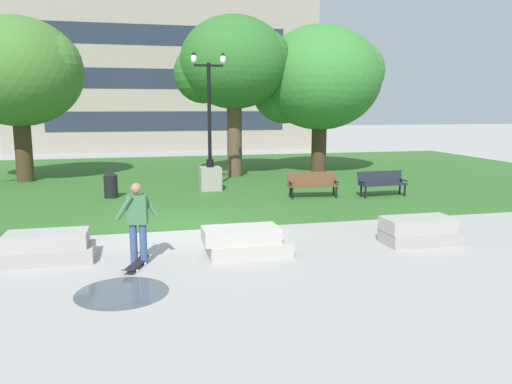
{
  "coord_description": "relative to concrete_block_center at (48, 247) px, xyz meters",
  "views": [
    {
      "loc": [
        -1.15,
        -12.94,
        3.23
      ],
      "look_at": [
        1.57,
        -1.4,
        1.2
      ],
      "focal_mm": 35.0,
      "sensor_mm": 36.0,
      "label": 1
    }
  ],
  "objects": [
    {
      "name": "puddle",
      "position": [
        1.55,
        -2.21,
        -0.3
      ],
      "size": [
        1.64,
        1.64,
        0.01
      ],
      "primitive_type": "cylinder",
      "color": "#47515B",
      "rests_on": "ground"
    },
    {
      "name": "concrete_block_right",
      "position": [
        8.38,
        -0.51,
        0.0
      ],
      "size": [
        1.81,
        0.9,
        0.64
      ],
      "color": "#9E9991",
      "rests_on": "ground"
    },
    {
      "name": "ground_plane",
      "position": [
        3.08,
        2.06,
        -0.31
      ],
      "size": [
        140.0,
        140.0,
        0.0
      ],
      "primitive_type": "plane",
      "color": "#A3A09B"
    },
    {
      "name": "grass_lawn",
      "position": [
        3.08,
        12.06,
        -0.3
      ],
      "size": [
        40.0,
        20.0,
        0.02
      ],
      "primitive_type": "cube",
      "color": "#336628",
      "rests_on": "ground"
    },
    {
      "name": "park_bench_near_left",
      "position": [
        7.95,
        5.82,
        0.23
      ],
      "size": [
        1.84,
        0.69,
        0.9
      ],
      "color": "brown",
      "rests_on": "grass_lawn"
    },
    {
      "name": "concrete_block_center",
      "position": [
        0.0,
        0.0,
        0.0
      ],
      "size": [
        1.8,
        0.9,
        0.64
      ],
      "color": "#9E9991",
      "rests_on": "ground"
    },
    {
      "name": "person_skateboarder",
      "position": [
        1.85,
        -0.61,
        0.66
      ],
      "size": [
        0.9,
        0.36,
        1.71
      ],
      "color": "#384C7A",
      "rests_on": "ground"
    },
    {
      "name": "tree_near_left",
      "position": [
        6.22,
        11.96,
        4.82
      ],
      "size": [
        5.14,
        4.89,
        7.27
      ],
      "color": "brown",
      "rests_on": "grass_lawn"
    },
    {
      "name": "concrete_block_left",
      "position": [
        4.13,
        -0.52,
        0.0
      ],
      "size": [
        1.91,
        0.9,
        0.64
      ],
      "color": "#B2ADA3",
      "rests_on": "ground"
    },
    {
      "name": "tree_near_right",
      "position": [
        -2.98,
        12.4,
        4.3
      ],
      "size": [
        5.64,
        5.37,
        6.95
      ],
      "color": "#42301E",
      "rests_on": "grass_lawn"
    },
    {
      "name": "trash_bin",
      "position": [
        0.91,
        7.41,
        0.2
      ],
      "size": [
        0.49,
        0.49,
        0.96
      ],
      "color": "black",
      "rests_on": "grass_lawn"
    },
    {
      "name": "lamp_post_center",
      "position": [
        4.61,
        8.25,
        0.77
      ],
      "size": [
        1.32,
        0.8,
        5.24
      ],
      "color": "gray",
      "rests_on": "grass_lawn"
    },
    {
      "name": "park_bench_near_right",
      "position": [
        10.48,
        5.49,
        0.23
      ],
      "size": [
        1.83,
        0.65,
        0.9
      ],
      "color": "#1E232D",
      "rests_on": "grass_lawn"
    },
    {
      "name": "tree_far_right",
      "position": [
        10.51,
        12.36,
        4.22
      ],
      "size": [
        6.14,
        5.85,
        7.07
      ],
      "color": "#42301E",
      "rests_on": "grass_lawn"
    },
    {
      "name": "building_facade_distant",
      "position": [
        4.2,
        26.56,
        5.48
      ],
      "size": [
        22.68,
        1.03,
        11.57
      ],
      "color": "gray",
      "rests_on": "ground"
    },
    {
      "name": "skateboard",
      "position": [
        1.79,
        -0.88,
        -0.22
      ],
      "size": [
        0.55,
        1.02,
        0.14
      ],
      "color": "black",
      "rests_on": "ground"
    }
  ]
}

